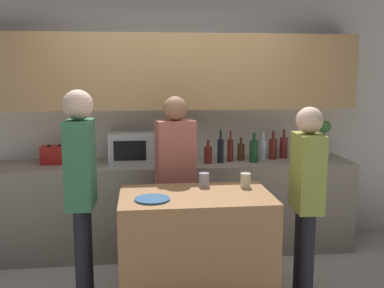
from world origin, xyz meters
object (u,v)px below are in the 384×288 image
(toaster, at_px, (55,155))
(bottle_7, at_px, (284,147))
(bottle_6, at_px, (273,148))
(person_right, at_px, (81,182))
(bottle_1, at_px, (220,150))
(bottle_5, at_px, (263,149))
(plate_on_island, at_px, (152,199))
(bottle_2, at_px, (230,150))
(bottle_4, at_px, (254,151))
(person_center, at_px, (307,189))
(person_left, at_px, (176,170))
(potted_plant, at_px, (324,139))
(bottle_3, at_px, (241,152))
(microwave, at_px, (135,147))
(cup_1, at_px, (204,180))
(cup_0, at_px, (245,180))
(bottle_0, at_px, (208,154))

(toaster, relative_size, bottle_7, 0.86)
(bottle_6, height_order, person_right, person_right)
(toaster, relative_size, bottle_1, 0.79)
(person_right, bearing_deg, bottle_5, 125.68)
(plate_on_island, bearing_deg, bottle_2, 56.19)
(plate_on_island, height_order, person_right, person_right)
(bottle_1, xyz_separation_m, plate_on_island, (-0.72, -1.18, -0.14))
(bottle_5, height_order, person_right, person_right)
(bottle_6, bearing_deg, bottle_1, -166.62)
(bottle_4, xyz_separation_m, plate_on_island, (-1.05, -1.17, -0.13))
(toaster, bearing_deg, bottle_7, 0.70)
(bottle_4, xyz_separation_m, bottle_6, (0.24, 0.14, -0.00))
(plate_on_island, height_order, person_center, person_center)
(toaster, height_order, person_right, person_right)
(bottle_1, height_order, person_left, person_left)
(toaster, height_order, bottle_2, bottle_2)
(toaster, xyz_separation_m, potted_plant, (2.78, -0.00, 0.11))
(bottle_7, xyz_separation_m, person_center, (-0.23, -1.28, -0.11))
(person_left, bearing_deg, bottle_5, -159.62)
(bottle_3, relative_size, bottle_5, 0.83)
(bottle_2, distance_m, bottle_4, 0.24)
(bottle_1, xyz_separation_m, person_right, (-1.24, -1.02, -0.03))
(microwave, xyz_separation_m, bottle_3, (1.08, -0.04, -0.06))
(bottle_3, height_order, cup_1, bottle_3)
(cup_0, bearing_deg, plate_on_island, -159.56)
(bottle_2, xyz_separation_m, bottle_5, (0.36, 0.06, -0.01))
(person_center, bearing_deg, cup_1, 73.87)
(bottle_2, height_order, bottle_5, bottle_2)
(bottle_0, height_order, person_right, person_right)
(person_center, bearing_deg, cup_0, 67.59)
(cup_1, height_order, person_right, person_right)
(toaster, xyz_separation_m, bottle_3, (1.88, -0.04, 0.00))
(toaster, bearing_deg, potted_plant, -0.00)
(bottle_0, height_order, bottle_5, bottle_5)
(cup_0, height_order, person_right, person_right)
(cup_1, xyz_separation_m, person_right, (-0.96, -0.19, 0.06))
(bottle_0, bearing_deg, plate_on_island, -116.80)
(bottle_6, height_order, person_left, person_left)
(bottle_5, relative_size, bottle_6, 0.97)
(microwave, bearing_deg, bottle_6, -0.19)
(bottle_1, xyz_separation_m, person_center, (0.48, -1.10, -0.12))
(bottle_5, bearing_deg, person_right, -146.32)
(toaster, distance_m, bottle_0, 1.52)
(bottle_4, distance_m, person_right, 1.88)
(microwave, xyz_separation_m, cup_0, (0.90, -1.03, -0.11))
(microwave, relative_size, person_left, 0.32)
(bottle_0, xyz_separation_m, plate_on_island, (-0.59, -1.16, -0.11))
(bottle_0, distance_m, bottle_6, 0.73)
(bottle_4, bearing_deg, bottle_5, 43.70)
(bottle_5, height_order, bottle_6, bottle_6)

